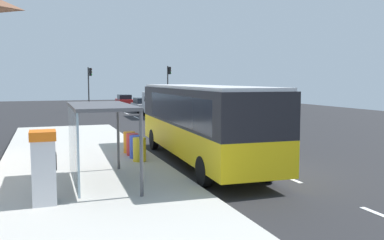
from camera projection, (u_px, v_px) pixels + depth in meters
The scene contains 21 objects.
ground_plane at pixel (163, 130), 28.85m from camera, with size 56.00×92.00×0.04m, color #262628.
sidewalk_platform at pixel (85, 170), 15.44m from camera, with size 6.20×30.00×0.18m, color beige.
lane_stripe_seg_1 at pixel (283, 176), 14.87m from camera, with size 0.16×2.20×0.01m, color silver.
lane_stripe_seg_2 at pixel (226, 153), 19.55m from camera, with size 0.16×2.20×0.01m, color silver.
lane_stripe_seg_3 at pixel (191, 139), 24.24m from camera, with size 0.16×2.20×0.01m, color silver.
lane_stripe_seg_4 at pixel (167, 129), 28.93m from camera, with size 0.16×2.20×0.01m, color silver.
lane_stripe_seg_5 at pixel (149, 123), 33.61m from camera, with size 0.16×2.20×0.01m, color silver.
lane_stripe_seg_6 at pixel (136, 117), 38.30m from camera, with size 0.16×2.20×0.01m, color silver.
lane_stripe_seg_7 at pixel (126, 113), 42.99m from camera, with size 0.16×2.20×0.01m, color silver.
bus at pixel (200, 119), 17.11m from camera, with size 2.93×11.10×3.21m.
white_van at pixel (158, 103), 38.43m from camera, with size 2.19×5.27×2.30m.
sedan_near at pixel (124, 100), 55.09m from camera, with size 1.94×4.45×1.52m.
sedan_far at pixel (143, 105), 44.82m from camera, with size 1.85×4.41×1.52m.
ticket_machine at pixel (44, 167), 10.88m from camera, with size 0.66×0.76×1.94m.
recycling_bin_yellow at pixel (139, 149), 16.68m from camera, with size 0.52×0.52×0.95m, color yellow.
recycling_bin_blue at pixel (136, 147), 17.34m from camera, with size 0.52×0.52×0.95m, color blue.
recycling_bin_red at pixel (132, 144), 18.00m from camera, with size 0.52×0.52×0.95m, color red.
recycling_bin_orange at pixel (129, 142), 18.65m from camera, with size 0.52×0.52×0.95m, color orange.
traffic_light_near_side at pixel (169, 81), 46.53m from camera, with size 0.49×0.28×5.01m.
traffic_light_far_side at pixel (89, 82), 44.41m from camera, with size 0.49×0.28×4.80m.
bus_shelter at pixel (91, 123), 12.87m from camera, with size 1.80×4.00×2.50m.
Camera 1 is at (-7.76, -13.65, 3.43)m, focal length 38.81 mm.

